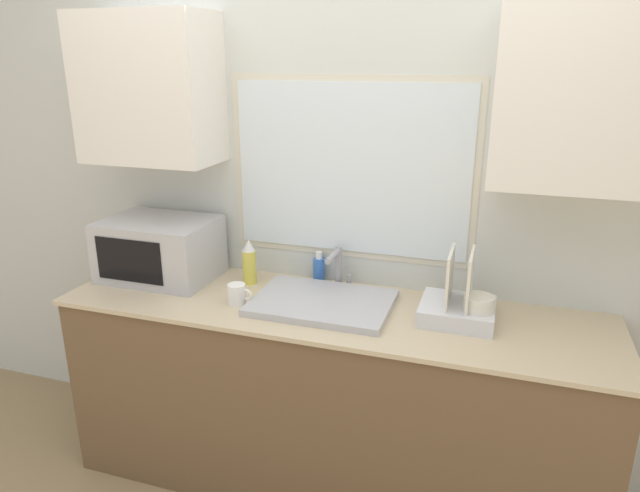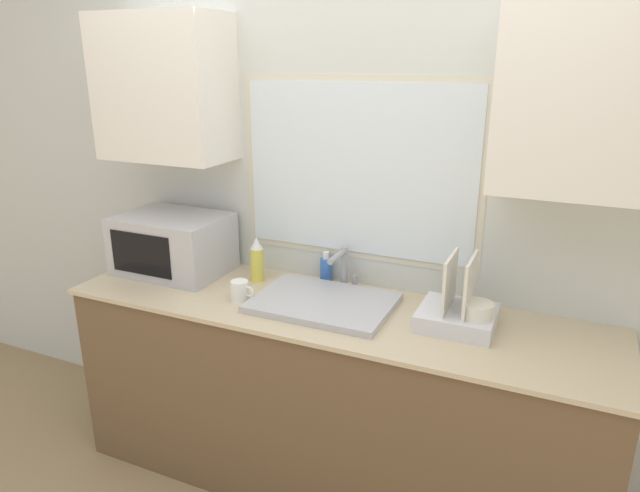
% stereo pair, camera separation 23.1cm
% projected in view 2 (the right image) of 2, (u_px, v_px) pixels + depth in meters
% --- Properties ---
extents(countertop, '(2.34, 0.63, 0.89)m').
position_uv_depth(countertop, '(329.00, 398.00, 2.56)').
color(countertop, brown).
rests_on(countertop, ground_plane).
extents(wall_back, '(6.00, 0.38, 2.60)m').
position_uv_depth(wall_back, '(357.00, 177.00, 2.51)').
color(wall_back, silver).
rests_on(wall_back, ground_plane).
extents(sink_basin, '(0.58, 0.42, 0.03)m').
position_uv_depth(sink_basin, '(323.00, 303.00, 2.43)').
color(sink_basin, '#B2B2B7').
rests_on(sink_basin, countertop).
extents(faucet, '(0.08, 0.19, 0.19)m').
position_uv_depth(faucet, '(343.00, 265.00, 2.58)').
color(faucet, '#99999E').
rests_on(faucet, countertop).
extents(microwave, '(0.52, 0.38, 0.28)m').
position_uv_depth(microwave, '(173.00, 244.00, 2.79)').
color(microwave, '#B2B2B7').
rests_on(microwave, countertop).
extents(dish_rack, '(0.29, 0.27, 0.29)m').
position_uv_depth(dish_rack, '(460.00, 312.00, 2.23)').
color(dish_rack, silver).
rests_on(dish_rack, countertop).
extents(spray_bottle, '(0.06, 0.06, 0.22)m').
position_uv_depth(spray_bottle, '(257.00, 260.00, 2.68)').
color(spray_bottle, '#D8CC4C').
rests_on(spray_bottle, countertop).
extents(soap_bottle, '(0.06, 0.06, 0.15)m').
position_uv_depth(soap_bottle, '(326.00, 269.00, 2.68)').
color(soap_bottle, blue).
rests_on(soap_bottle, countertop).
extents(mug_near_sink, '(0.11, 0.08, 0.09)m').
position_uv_depth(mug_near_sink, '(240.00, 291.00, 2.47)').
color(mug_near_sink, white).
rests_on(mug_near_sink, countertop).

